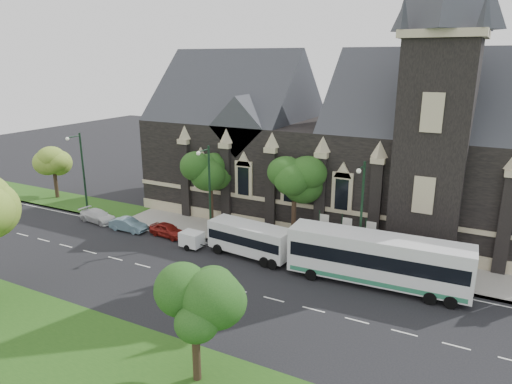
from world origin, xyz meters
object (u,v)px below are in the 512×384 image
Objects in this scene: banner_flag_left at (322,229)px; shuttle_bus at (250,238)px; tree_walk_right at (298,181)px; tree_walk_far at (55,161)px; tour_coach at (377,259)px; box_trailer at (192,239)px; street_lamp_near at (361,211)px; banner_flag_center at (345,233)px; car_far_red at (168,230)px; tree_walk_left at (213,171)px; street_lamp_mid at (208,188)px; sedan at (128,225)px; tree_park_east at (199,300)px; banner_flag_right at (368,237)px; car_far_white at (98,216)px; street_lamp_far at (82,170)px.

banner_flag_left is 0.52× the size of shuttle_bus.
tree_walk_right is 31.06m from tree_walk_far.
box_trailer is (-16.35, -0.65, -1.25)m from tour_coach.
street_lamp_near is 2.25× the size of banner_flag_center.
car_far_red is at bearing -11.46° from tree_walk_far.
street_lamp_mid is (1.80, -3.61, -0.62)m from tree_walk_left.
tree_walk_right is at bearing 150.90° from banner_flag_left.
shuttle_bus reaches higher than sedan.
banner_flag_left is (12.08, -1.70, -3.35)m from tree_walk_left.
shuttle_bus is at bearing -35.90° from tree_walk_left.
street_lamp_near reaches higher than tree_park_east.
banner_flag_right is 27.75m from car_far_white.
street_lamp_near is 30.00m from street_lamp_far.
street_lamp_mid and street_lamp_far have the same top height.
sedan is at bearing 177.43° from tour_coach.
car_far_white is (-27.54, -2.87, -1.74)m from banner_flag_right.
tree_walk_right is at bearing -73.68° from sedan.
tree_walk_right is 1.24× the size of tree_walk_far.
shuttle_bus is (-9.01, -1.31, -3.45)m from street_lamp_near.
sedan is at bearing -169.76° from banner_flag_left.
tree_park_east is at bearing -50.21° from box_trailer.
tree_walk_far reaches higher than banner_flag_left.
tour_coach is 4.69× the size of box_trailer.
car_far_red is at bearing -158.44° from tree_walk_right.
tree_walk_far is 1.57× the size of banner_flag_right.
box_trailer is (-10.79, -4.06, -1.53)m from banner_flag_left.
street_lamp_far reaches higher than tree_walk_far.
street_lamp_near is at bearing -4.66° from tree_walk_far.
car_far_white is (-9.05, -0.07, -0.02)m from car_far_red.
tour_coach is at bearing 69.19° from tree_park_east.
street_lamp_near is at bearing -27.18° from banner_flag_left.
box_trailer is at bearing -102.69° from car_far_red.
street_lamp_mid is 16.00m from street_lamp_far.
banner_flag_left reaches higher than car_far_red.
tree_walk_far is 8.42m from street_lamp_far.
banner_flag_right is (7.08, -1.71, -3.43)m from tree_walk_right.
banner_flag_center is at bearing 83.43° from tree_park_east.
street_lamp_mid is 2.04× the size of car_far_white.
street_lamp_far reaches higher than box_trailer.
box_trailer is at bearing -159.41° from banner_flag_left.
banner_flag_center is (2.00, 0.00, 0.00)m from banner_flag_left.
car_far_white is at bearing 81.74° from sedan.
tree_park_east is 39.20m from tree_walk_far.
shuttle_bus is at bearing -14.66° from street_lamp_mid.
banner_flag_left is at bearing -73.00° from car_far_red.
sedan is at bearing -162.04° from tree_walk_right.
tour_coach is 29.14m from car_far_white.
sedan is at bearing -172.97° from shuttle_bus.
street_lamp_near is 1.00× the size of street_lamp_mid.
tree_walk_right is 0.87× the size of street_lamp_mid.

